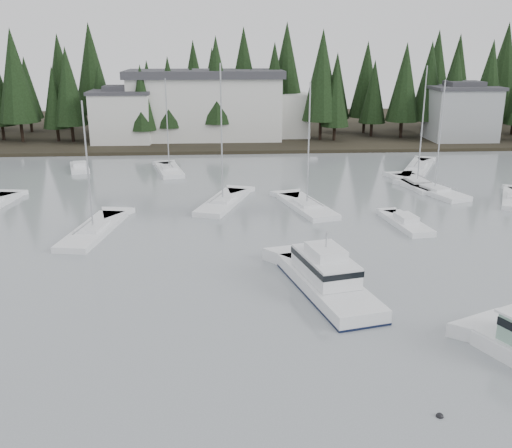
{
  "coord_description": "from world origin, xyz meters",
  "views": [
    {
      "loc": [
        -2.86,
        -12.22,
        15.48
      ],
      "look_at": [
        -0.23,
        28.51,
        2.5
      ],
      "focal_mm": 40.0,
      "sensor_mm": 36.0,
      "label": 1
    }
  ],
  "objects_px": {
    "sailboat_4": "(94,233)",
    "runabout_1": "(406,224)",
    "house_west": "(122,116)",
    "sailboat_10": "(418,169)",
    "sailboat_11": "(223,204)",
    "cabin_cruiser_center": "(327,281)",
    "house_east_a": "(461,112)",
    "runabout_3": "(80,169)",
    "harbor_inn": "(218,105)",
    "sailboat_13": "(417,185)",
    "sailboat_6": "(307,208)",
    "sailboat_3": "(434,193)",
    "sailboat_7": "(169,171)"
  },
  "relations": [
    {
      "from": "sailboat_7",
      "to": "runabout_1",
      "type": "xyz_separation_m",
      "value": [
        22.72,
        -23.65,
        0.06
      ]
    },
    {
      "from": "sailboat_7",
      "to": "sailboat_6",
      "type": "bearing_deg",
      "value": -152.84
    },
    {
      "from": "house_east_a",
      "to": "sailboat_6",
      "type": "distance_m",
      "value": 48.17
    },
    {
      "from": "harbor_inn",
      "to": "sailboat_4",
      "type": "distance_m",
      "value": 49.2
    },
    {
      "from": "sailboat_3",
      "to": "sailboat_10",
      "type": "relative_size",
      "value": 0.93
    },
    {
      "from": "harbor_inn",
      "to": "sailboat_10",
      "type": "bearing_deg",
      "value": -43.34
    },
    {
      "from": "cabin_cruiser_center",
      "to": "sailboat_10",
      "type": "distance_m",
      "value": 41.08
    },
    {
      "from": "cabin_cruiser_center",
      "to": "sailboat_4",
      "type": "bearing_deg",
      "value": 40.29
    },
    {
      "from": "sailboat_4",
      "to": "sailboat_6",
      "type": "xyz_separation_m",
      "value": [
        19.31,
        6.3,
        0.01
      ]
    },
    {
      "from": "cabin_cruiser_center",
      "to": "sailboat_13",
      "type": "relative_size",
      "value": 0.99
    },
    {
      "from": "house_west",
      "to": "cabin_cruiser_center",
      "type": "bearing_deg",
      "value": -69.06
    },
    {
      "from": "house_east_a",
      "to": "sailboat_11",
      "type": "distance_m",
      "value": 52.34
    },
    {
      "from": "sailboat_13",
      "to": "runabout_3",
      "type": "height_order",
      "value": "sailboat_13"
    },
    {
      "from": "harbor_inn",
      "to": "runabout_3",
      "type": "distance_m",
      "value": 28.63
    },
    {
      "from": "sailboat_4",
      "to": "sailboat_10",
      "type": "xyz_separation_m",
      "value": [
        36.35,
        23.53,
        0.01
      ]
    },
    {
      "from": "cabin_cruiser_center",
      "to": "sailboat_11",
      "type": "bearing_deg",
      "value": 3.85
    },
    {
      "from": "sailboat_3",
      "to": "sailboat_10",
      "type": "distance_m",
      "value": 12.35
    },
    {
      "from": "sailboat_3",
      "to": "sailboat_11",
      "type": "relative_size",
      "value": 0.87
    },
    {
      "from": "sailboat_4",
      "to": "runabout_1",
      "type": "relative_size",
      "value": 1.63
    },
    {
      "from": "house_east_a",
      "to": "sailboat_11",
      "type": "height_order",
      "value": "sailboat_11"
    },
    {
      "from": "sailboat_6",
      "to": "runabout_3",
      "type": "relative_size",
      "value": 2.07
    },
    {
      "from": "harbor_inn",
      "to": "cabin_cruiser_center",
      "type": "height_order",
      "value": "harbor_inn"
    },
    {
      "from": "house_west",
      "to": "sailboat_7",
      "type": "distance_m",
      "value": 22.65
    },
    {
      "from": "harbor_inn",
      "to": "sailboat_11",
      "type": "relative_size",
      "value": 2.07
    },
    {
      "from": "sailboat_11",
      "to": "sailboat_10",
      "type": "bearing_deg",
      "value": -39.75
    },
    {
      "from": "harbor_inn",
      "to": "runabout_1",
      "type": "relative_size",
      "value": 4.12
    },
    {
      "from": "sailboat_10",
      "to": "runabout_3",
      "type": "distance_m",
      "value": 43.45
    },
    {
      "from": "house_west",
      "to": "harbor_inn",
      "type": "relative_size",
      "value": 0.32
    },
    {
      "from": "runabout_1",
      "to": "cabin_cruiser_center",
      "type": "bearing_deg",
      "value": 136.16
    },
    {
      "from": "sailboat_3",
      "to": "runabout_1",
      "type": "distance_m",
      "value": 12.99
    },
    {
      "from": "house_west",
      "to": "house_east_a",
      "type": "bearing_deg",
      "value": -1.06
    },
    {
      "from": "house_east_a",
      "to": "sailboat_4",
      "type": "height_order",
      "value": "sailboat_4"
    },
    {
      "from": "house_west",
      "to": "sailboat_10",
      "type": "bearing_deg",
      "value": -27.11
    },
    {
      "from": "house_west",
      "to": "cabin_cruiser_center",
      "type": "relative_size",
      "value": 0.86
    },
    {
      "from": "house_west",
      "to": "runabout_1",
      "type": "xyz_separation_m",
      "value": [
        31.51,
        -44.02,
        -4.52
      ]
    },
    {
      "from": "sailboat_13",
      "to": "runabout_1",
      "type": "distance_m",
      "value": 15.77
    },
    {
      "from": "sailboat_3",
      "to": "runabout_1",
      "type": "bearing_deg",
      "value": 129.62
    },
    {
      "from": "sailboat_10",
      "to": "sailboat_6",
      "type": "bearing_deg",
      "value": 161.94
    },
    {
      "from": "harbor_inn",
      "to": "sailboat_7",
      "type": "relative_size",
      "value": 2.46
    },
    {
      "from": "house_west",
      "to": "harbor_inn",
      "type": "xyz_separation_m",
      "value": [
        15.04,
        3.34,
        1.12
      ]
    },
    {
      "from": "sailboat_4",
      "to": "runabout_1",
      "type": "distance_m",
      "value": 27.25
    },
    {
      "from": "house_west",
      "to": "sailboat_10",
      "type": "height_order",
      "value": "sailboat_10"
    },
    {
      "from": "sailboat_10",
      "to": "sailboat_11",
      "type": "distance_m",
      "value": 29.47
    },
    {
      "from": "house_west",
      "to": "sailboat_10",
      "type": "distance_m",
      "value": 45.86
    },
    {
      "from": "runabout_3",
      "to": "sailboat_7",
      "type": "bearing_deg",
      "value": -115.36
    },
    {
      "from": "sailboat_4",
      "to": "runabout_1",
      "type": "bearing_deg",
      "value": -79.63
    },
    {
      "from": "sailboat_7",
      "to": "sailboat_13",
      "type": "relative_size",
      "value": 1.07
    },
    {
      "from": "sailboat_6",
      "to": "sailboat_7",
      "type": "height_order",
      "value": "sailboat_6"
    },
    {
      "from": "house_west",
      "to": "sailboat_6",
      "type": "height_order",
      "value": "sailboat_6"
    },
    {
      "from": "cabin_cruiser_center",
      "to": "runabout_1",
      "type": "height_order",
      "value": "cabin_cruiser_center"
    }
  ]
}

